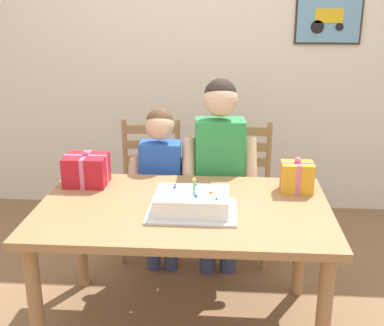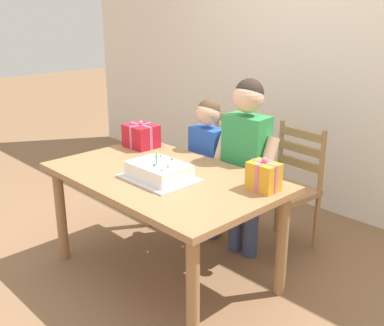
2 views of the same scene
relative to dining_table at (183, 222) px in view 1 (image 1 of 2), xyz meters
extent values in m
plane|color=#846042|center=(0.00, 0.00, -0.63)|extent=(20.00, 20.00, 0.00)
cube|color=silver|center=(0.00, 1.77, 0.67)|extent=(6.40, 0.08, 2.60)
cube|color=#332823|center=(0.98, 1.72, 0.95)|extent=(0.51, 0.02, 0.39)
cube|color=#669EC6|center=(0.98, 1.71, 0.95)|extent=(0.48, 0.01, 0.36)
cube|color=gold|center=(0.98, 1.70, 0.97)|extent=(0.22, 0.01, 0.11)
cylinder|color=black|center=(0.90, 1.70, 0.89)|extent=(0.10, 0.01, 0.10)
cylinder|color=black|center=(1.06, 1.70, 0.89)|extent=(0.06, 0.01, 0.06)
cube|color=#9E7047|center=(0.00, 0.00, 0.07)|extent=(1.50, 0.92, 0.04)
cylinder|color=#9E7047|center=(-0.67, -0.38, -0.29)|extent=(0.07, 0.07, 0.68)
cylinder|color=#9E7047|center=(0.67, -0.38, -0.29)|extent=(0.07, 0.07, 0.68)
cylinder|color=#9E7047|center=(-0.67, 0.38, -0.29)|extent=(0.07, 0.07, 0.68)
cylinder|color=#9E7047|center=(0.67, 0.38, -0.29)|extent=(0.07, 0.07, 0.68)
cube|color=silver|center=(0.05, -0.07, 0.10)|extent=(0.44, 0.34, 0.01)
cube|color=white|center=(0.05, -0.07, 0.15)|extent=(0.36, 0.26, 0.09)
cylinder|color=#56C666|center=(0.06, -0.10, 0.23)|extent=(0.01, 0.01, 0.07)
sphere|color=yellow|center=(0.06, -0.10, 0.27)|extent=(0.02, 0.02, 0.02)
sphere|color=blue|center=(0.06, 0.03, 0.20)|extent=(0.02, 0.02, 0.02)
sphere|color=blue|center=(0.07, -0.12, 0.20)|extent=(0.02, 0.02, 0.02)
sphere|color=green|center=(0.17, -0.15, 0.20)|extent=(0.01, 0.01, 0.01)
sphere|color=orange|center=(0.14, -0.08, 0.20)|extent=(0.02, 0.02, 0.02)
sphere|color=red|center=(-0.04, 0.02, 0.20)|extent=(0.01, 0.01, 0.01)
sphere|color=blue|center=(-0.04, -0.01, 0.20)|extent=(0.02, 0.02, 0.02)
cube|color=red|center=(-0.58, 0.28, 0.18)|extent=(0.23, 0.19, 0.17)
cube|color=#DB668E|center=(-0.58, 0.28, 0.18)|extent=(0.24, 0.02, 0.18)
cube|color=#DB668E|center=(-0.58, 0.28, 0.18)|extent=(0.02, 0.20, 0.18)
sphere|color=#DB668E|center=(-0.58, 0.28, 0.28)|extent=(0.04, 0.04, 0.04)
cube|color=gold|center=(0.60, 0.25, 0.17)|extent=(0.17, 0.13, 0.16)
cube|color=#DB668E|center=(0.60, 0.25, 0.17)|extent=(0.18, 0.02, 0.17)
cube|color=#DB668E|center=(0.60, 0.25, 0.17)|extent=(0.02, 0.13, 0.17)
sphere|color=#DB668E|center=(0.60, 0.25, 0.27)|extent=(0.04, 0.04, 0.04)
cube|color=#A87A4C|center=(-0.31, 0.86, -0.18)|extent=(0.45, 0.45, 0.04)
cylinder|color=#A87A4C|center=(-0.10, 0.69, -0.42)|extent=(0.04, 0.04, 0.43)
cylinder|color=#A87A4C|center=(-0.48, 0.66, -0.42)|extent=(0.04, 0.04, 0.43)
cylinder|color=#A87A4C|center=(-0.13, 1.07, -0.42)|extent=(0.04, 0.04, 0.43)
cylinder|color=#A87A4C|center=(-0.51, 1.04, -0.42)|extent=(0.04, 0.04, 0.43)
cylinder|color=#A87A4C|center=(-0.13, 1.07, 0.06)|extent=(0.04, 0.04, 0.45)
cylinder|color=#A87A4C|center=(-0.51, 1.04, 0.06)|extent=(0.04, 0.04, 0.45)
cube|color=#A87A4C|center=(-0.32, 1.05, -0.01)|extent=(0.36, 0.05, 0.06)
cube|color=#A87A4C|center=(-0.32, 1.05, 0.11)|extent=(0.36, 0.05, 0.06)
cube|color=#A87A4C|center=(-0.32, 1.05, 0.22)|extent=(0.36, 0.05, 0.06)
cube|color=#A87A4C|center=(0.31, 0.86, -0.18)|extent=(0.46, 0.46, 0.04)
cylinder|color=#A87A4C|center=(0.48, 0.66, -0.42)|extent=(0.04, 0.04, 0.43)
cylinder|color=#A87A4C|center=(0.10, 0.69, -0.42)|extent=(0.04, 0.04, 0.43)
cylinder|color=#A87A4C|center=(0.51, 1.04, -0.42)|extent=(0.04, 0.04, 0.43)
cylinder|color=#A87A4C|center=(0.13, 1.07, -0.42)|extent=(0.04, 0.04, 0.43)
cylinder|color=#A87A4C|center=(0.51, 1.04, 0.06)|extent=(0.04, 0.04, 0.45)
cylinder|color=#A87A4C|center=(0.13, 1.07, 0.06)|extent=(0.04, 0.04, 0.45)
cube|color=#A87A4C|center=(0.32, 1.05, -0.01)|extent=(0.36, 0.06, 0.06)
cube|color=#A87A4C|center=(0.32, 1.05, 0.11)|extent=(0.36, 0.06, 0.06)
cube|color=#A87A4C|center=(0.32, 1.05, 0.22)|extent=(0.36, 0.06, 0.06)
cylinder|color=#38426B|center=(0.24, 0.61, -0.39)|extent=(0.10, 0.10, 0.48)
cylinder|color=#38426B|center=(0.11, 0.60, -0.39)|extent=(0.10, 0.10, 0.48)
cube|color=#2D934C|center=(0.17, 0.61, 0.13)|extent=(0.31, 0.21, 0.55)
cylinder|color=#E0B293|center=(0.36, 0.59, 0.11)|extent=(0.10, 0.23, 0.37)
cylinder|color=#E0B293|center=(-0.01, 0.56, 0.11)|extent=(0.10, 0.23, 0.37)
sphere|color=#E0B293|center=(0.17, 0.61, 0.53)|extent=(0.21, 0.21, 0.21)
sphere|color=#2D231E|center=(0.17, 0.62, 0.55)|extent=(0.20, 0.20, 0.20)
cylinder|color=#38426B|center=(-0.14, 0.61, -0.43)|extent=(0.09, 0.09, 0.41)
cylinder|color=#38426B|center=(-0.25, 0.61, -0.43)|extent=(0.09, 0.09, 0.41)
cube|color=blue|center=(-0.20, 0.61, 0.01)|extent=(0.26, 0.17, 0.47)
cylinder|color=#E0B293|center=(-0.03, 0.58, 0.00)|extent=(0.08, 0.20, 0.31)
cylinder|color=#E0B293|center=(-0.36, 0.57, 0.00)|extent=(0.08, 0.20, 0.31)
sphere|color=#E0B293|center=(-0.20, 0.61, 0.36)|extent=(0.18, 0.18, 0.18)
sphere|color=brown|center=(-0.20, 0.62, 0.38)|extent=(0.17, 0.17, 0.17)
camera|label=1|loc=(0.21, -2.33, 1.10)|focal=46.56mm
camera|label=2|loc=(2.10, -1.76, 1.09)|focal=43.16mm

